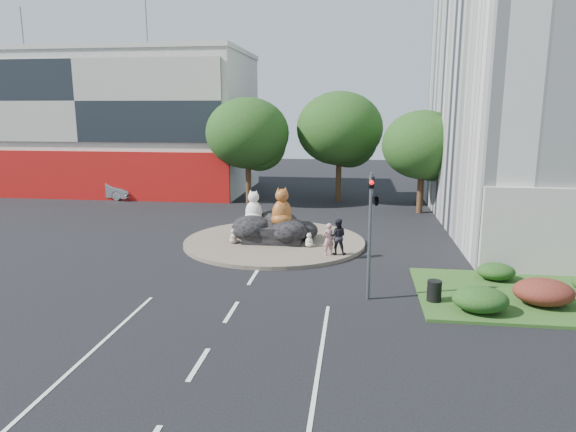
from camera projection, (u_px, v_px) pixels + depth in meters
The scene contains 21 objects.
ground at pixel (231, 312), 18.87m from camera, with size 120.00×120.00×0.00m, color black.
roundabout_island at pixel (274, 242), 28.55m from camera, with size 10.00×10.00×0.20m, color brown.
rock_plinth at pixel (274, 232), 28.44m from camera, with size 3.20×2.60×0.90m, color black, non-canonical shape.
shophouse_block at pixel (112, 122), 47.05m from camera, with size 25.20×12.30×17.40m.
grass_verge at pixel (547, 297), 20.21m from camera, with size 10.00×6.00×0.12m, color #234A18.
tree_left at pixel (249, 137), 39.73m from camera, with size 6.46×6.46×8.27m.
tree_mid at pixel (340, 132), 40.69m from camera, with size 6.84×6.84×8.76m.
tree_right at pixel (423, 148), 36.22m from camera, with size 5.70×5.70×7.30m.
hedge_near_green at pixel (480, 299), 18.55m from camera, with size 2.00×1.60×0.90m, color black.
hedge_red at pixel (544, 292), 19.19m from camera, with size 2.20×1.76×0.99m, color #491713.
hedge_back_green at pixel (496, 271), 22.06m from camera, with size 1.60×1.28×0.72m, color black.
traffic_light at pixel (373, 209), 19.41m from camera, with size 0.44×1.24×5.00m.
street_lamp at pixel (537, 169), 24.04m from camera, with size 2.34×0.22×8.06m.
cat_white at pixel (254, 206), 28.59m from camera, with size 1.11×0.96×1.84m, color silver, non-canonical shape.
cat_tabby at pixel (282, 206), 27.81m from camera, with size 1.27×1.10×2.12m, color #B67726, non-canonical shape.
kitten_calico at pixel (233, 236), 27.76m from camera, with size 0.50×0.44×0.84m, color white, non-canonical shape.
kitten_white at pixel (309, 240), 27.02m from camera, with size 0.47×0.40×0.78m, color beige, non-canonical shape.
pedestrian_pink at pixel (328, 239), 25.41m from camera, with size 0.59×0.39×1.62m, color tan.
pedestrian_dark at pixel (338, 237), 25.53m from camera, with size 0.88×0.69×1.82m, color black.
parked_car at pixel (108, 189), 42.82m from camera, with size 1.65×4.74×1.56m, color #9EA1A5.
litter_bin at pixel (434, 291), 19.59m from camera, with size 0.55×0.55×0.80m, color black.
Camera 1 is at (4.43, -17.32, 7.30)m, focal length 32.00 mm.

